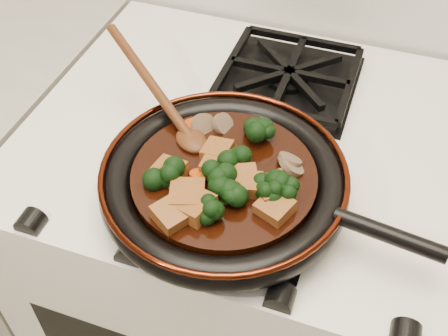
% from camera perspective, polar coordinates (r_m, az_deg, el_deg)
% --- Properties ---
extents(stove, '(0.76, 0.60, 0.90)m').
position_cam_1_polar(stove, '(1.25, 3.11, -11.88)').
color(stove, white).
rests_on(stove, ground).
extents(burner_grate_front, '(0.23, 0.23, 0.03)m').
position_cam_1_polar(burner_grate_front, '(0.79, 1.44, -2.39)').
color(burner_grate_front, black).
rests_on(burner_grate_front, stove).
extents(burner_grate_back, '(0.23, 0.23, 0.03)m').
position_cam_1_polar(burner_grate_back, '(0.99, 6.59, 9.23)').
color(burner_grate_back, black).
rests_on(burner_grate_back, stove).
extents(skillet, '(0.46, 0.34, 0.05)m').
position_cam_1_polar(skillet, '(0.76, 0.14, -1.40)').
color(skillet, black).
rests_on(skillet, burner_grate_front).
extents(braising_sauce, '(0.25, 0.25, 0.02)m').
position_cam_1_polar(braising_sauce, '(0.76, 0.00, -1.09)').
color(braising_sauce, black).
rests_on(braising_sauce, skillet).
extents(tofu_cube_0, '(0.06, 0.06, 0.03)m').
position_cam_1_polar(tofu_cube_0, '(0.70, -3.05, -3.90)').
color(tofu_cube_0, brown).
rests_on(tofu_cube_0, braising_sauce).
extents(tofu_cube_1, '(0.04, 0.04, 0.03)m').
position_cam_1_polar(tofu_cube_1, '(0.75, -0.69, 0.39)').
color(tofu_cube_1, brown).
rests_on(tofu_cube_1, braising_sauce).
extents(tofu_cube_2, '(0.06, 0.06, 0.03)m').
position_cam_1_polar(tofu_cube_2, '(0.71, -3.75, -2.94)').
color(tofu_cube_2, brown).
rests_on(tofu_cube_2, braising_sauce).
extents(tofu_cube_3, '(0.06, 0.06, 0.03)m').
position_cam_1_polar(tofu_cube_3, '(0.72, 5.00, -2.22)').
color(tofu_cube_3, brown).
rests_on(tofu_cube_3, braising_sauce).
extents(tofu_cube_4, '(0.04, 0.04, 0.03)m').
position_cam_1_polar(tofu_cube_4, '(0.77, -0.67, 1.66)').
color(tofu_cube_4, brown).
rests_on(tofu_cube_4, braising_sauce).
extents(tofu_cube_5, '(0.05, 0.05, 0.03)m').
position_cam_1_polar(tofu_cube_5, '(0.70, 5.18, -4.09)').
color(tofu_cube_5, brown).
rests_on(tofu_cube_5, braising_sauce).
extents(tofu_cube_6, '(0.05, 0.04, 0.02)m').
position_cam_1_polar(tofu_cube_6, '(0.73, 2.39, -1.78)').
color(tofu_cube_6, brown).
rests_on(tofu_cube_6, braising_sauce).
extents(tofu_cube_7, '(0.05, 0.05, 0.02)m').
position_cam_1_polar(tofu_cube_7, '(0.73, 1.95, -1.17)').
color(tofu_cube_7, brown).
rests_on(tofu_cube_7, braising_sauce).
extents(tofu_cube_8, '(0.05, 0.05, 0.03)m').
position_cam_1_polar(tofu_cube_8, '(0.75, -5.62, -0.41)').
color(tofu_cube_8, brown).
rests_on(tofu_cube_8, braising_sauce).
extents(tofu_cube_9, '(0.06, 0.06, 0.03)m').
position_cam_1_polar(tofu_cube_9, '(0.70, -5.34, -4.77)').
color(tofu_cube_9, brown).
rests_on(tofu_cube_9, braising_sauce).
extents(broccoli_floret_0, '(0.09, 0.08, 0.07)m').
position_cam_1_polar(broccoli_floret_0, '(0.72, 4.50, -2.38)').
color(broccoli_floret_0, black).
rests_on(broccoli_floret_0, braising_sauce).
extents(broccoli_floret_1, '(0.07, 0.07, 0.08)m').
position_cam_1_polar(broccoli_floret_1, '(0.71, -0.01, -2.69)').
color(broccoli_floret_1, black).
rests_on(broccoli_floret_1, braising_sauce).
extents(broccoli_floret_2, '(0.08, 0.07, 0.06)m').
position_cam_1_polar(broccoli_floret_2, '(0.71, 0.75, -2.67)').
color(broccoli_floret_2, black).
rests_on(broccoli_floret_2, braising_sauce).
extents(broccoli_floret_3, '(0.09, 0.08, 0.07)m').
position_cam_1_polar(broccoli_floret_3, '(0.73, -0.54, -0.55)').
color(broccoli_floret_3, black).
rests_on(broccoli_floret_3, braising_sauce).
extents(broccoli_floret_4, '(0.07, 0.07, 0.07)m').
position_cam_1_polar(broccoli_floret_4, '(0.75, 1.04, 0.70)').
color(broccoli_floret_4, black).
rests_on(broccoli_floret_4, braising_sauce).
extents(broccoli_floret_5, '(0.07, 0.07, 0.07)m').
position_cam_1_polar(broccoli_floret_5, '(0.74, -5.76, -0.84)').
color(broccoli_floret_5, black).
rests_on(broccoli_floret_5, braising_sauce).
extents(broccoli_floret_6, '(0.08, 0.09, 0.07)m').
position_cam_1_polar(broccoli_floret_6, '(0.69, -1.34, -4.48)').
color(broccoli_floret_6, black).
rests_on(broccoli_floret_6, braising_sauce).
extents(broccoli_floret_7, '(0.07, 0.07, 0.06)m').
position_cam_1_polar(broccoli_floret_7, '(0.80, 3.64, 3.65)').
color(broccoli_floret_7, black).
rests_on(broccoli_floret_7, braising_sauce).
extents(broccoli_floret_8, '(0.06, 0.07, 0.06)m').
position_cam_1_polar(broccoli_floret_8, '(0.71, 4.85, -3.12)').
color(broccoli_floret_8, black).
rests_on(broccoli_floret_8, braising_sauce).
extents(broccoli_floret_9, '(0.08, 0.08, 0.06)m').
position_cam_1_polar(broccoli_floret_9, '(0.72, 5.98, -2.57)').
color(broccoli_floret_9, black).
rests_on(broccoli_floret_9, braising_sauce).
extents(carrot_coin_0, '(0.03, 0.03, 0.02)m').
position_cam_1_polar(carrot_coin_0, '(0.81, -3.36, 4.31)').
color(carrot_coin_0, '#B63B05').
rests_on(carrot_coin_0, braising_sauce).
extents(carrot_coin_1, '(0.03, 0.03, 0.02)m').
position_cam_1_polar(carrot_coin_1, '(0.74, -2.50, -0.70)').
color(carrot_coin_1, '#B63B05').
rests_on(carrot_coin_1, braising_sauce).
extents(carrot_coin_2, '(0.03, 0.03, 0.01)m').
position_cam_1_polar(carrot_coin_2, '(0.78, -1.26, 1.96)').
color(carrot_coin_2, '#B63B05').
rests_on(carrot_coin_2, braising_sauce).
extents(carrot_coin_3, '(0.03, 0.03, 0.02)m').
position_cam_1_polar(carrot_coin_3, '(0.72, 6.00, -3.43)').
color(carrot_coin_3, '#B63B05').
rests_on(carrot_coin_3, braising_sauce).
extents(mushroom_slice_0, '(0.03, 0.04, 0.03)m').
position_cam_1_polar(mushroom_slice_0, '(0.81, -0.09, 4.49)').
color(mushroom_slice_0, brown).
rests_on(mushroom_slice_0, braising_sauce).
extents(mushroom_slice_1, '(0.04, 0.04, 0.02)m').
position_cam_1_polar(mushroom_slice_1, '(0.76, 6.70, 0.83)').
color(mushroom_slice_1, brown).
rests_on(mushroom_slice_1, braising_sauce).
extents(mushroom_slice_2, '(0.04, 0.04, 0.03)m').
position_cam_1_polar(mushroom_slice_2, '(0.71, -5.25, -4.02)').
color(mushroom_slice_2, brown).
rests_on(mushroom_slice_2, braising_sauce).
extents(mushroom_slice_3, '(0.05, 0.05, 0.03)m').
position_cam_1_polar(mushroom_slice_3, '(0.76, 6.89, 0.27)').
color(mushroom_slice_3, brown).
rests_on(mushroom_slice_3, braising_sauce).
extents(mushroom_slice_4, '(0.04, 0.05, 0.04)m').
position_cam_1_polar(mushroom_slice_4, '(0.81, -2.10, 4.25)').
color(mushroom_slice_4, brown).
rests_on(mushroom_slice_4, braising_sauce).
extents(wooden_spoon, '(0.14, 0.11, 0.24)m').
position_cam_1_polar(wooden_spoon, '(0.82, -5.84, 6.35)').
color(wooden_spoon, '#4E2610').
rests_on(wooden_spoon, braising_sauce).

